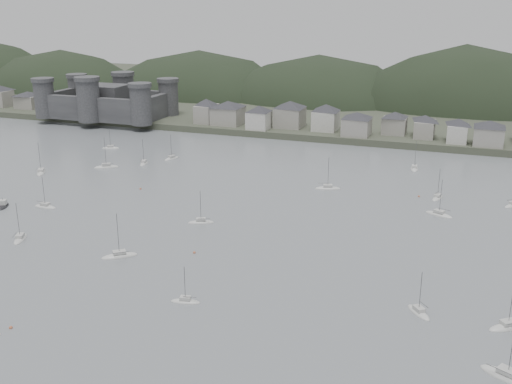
% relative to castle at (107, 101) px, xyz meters
% --- Properties ---
extents(ground, '(900.00, 900.00, 0.00)m').
position_rel_castle_xyz_m(ground, '(120.00, -179.80, -10.96)').
color(ground, slate).
rests_on(ground, ground).
extents(far_shore_land, '(900.00, 250.00, 3.00)m').
position_rel_castle_xyz_m(far_shore_land, '(120.00, 115.20, -9.46)').
color(far_shore_land, '#383D2D').
rests_on(far_shore_land, ground).
extents(forested_ridge, '(851.55, 103.94, 102.57)m').
position_rel_castle_xyz_m(forested_ridge, '(124.83, 89.60, -22.25)').
color(forested_ridge, black).
rests_on(forested_ridge, ground).
extents(castle, '(66.00, 43.00, 20.00)m').
position_rel_castle_xyz_m(castle, '(0.00, 0.00, 0.00)').
color(castle, '#333335').
rests_on(castle, far_shore_land).
extents(waterfront_town, '(451.48, 28.46, 12.92)m').
position_rel_castle_xyz_m(waterfront_town, '(170.59, 3.54, -2.30)').
color(waterfront_town, gray).
rests_on(waterfront_town, far_shore_land).
extents(moored_fleet, '(260.18, 168.33, 13.67)m').
position_rel_castle_xyz_m(moored_fleet, '(122.08, -111.64, -10.79)').
color(moored_fleet, silver).
rests_on(moored_fleet, ground).
extents(motor_launch_far, '(5.42, 7.51, 3.71)m').
position_rel_castle_xyz_m(motor_launch_far, '(46.07, -127.63, -10.67)').
color(motor_launch_far, black).
rests_on(motor_launch_far, ground).
extents(mooring_buoys, '(122.49, 111.65, 0.70)m').
position_rel_castle_xyz_m(mooring_buoys, '(130.79, -124.09, -10.81)').
color(mooring_buoys, '#BB623E').
rests_on(mooring_buoys, ground).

